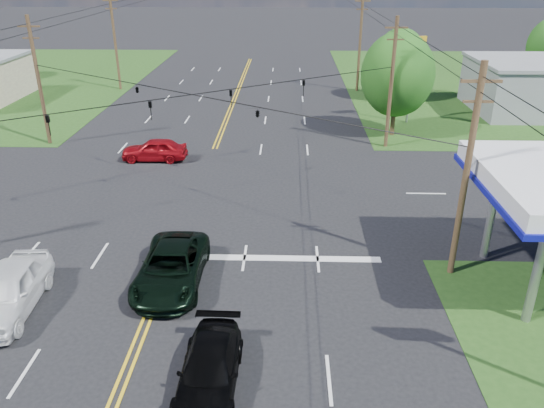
{
  "coord_description": "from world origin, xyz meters",
  "views": [
    {
      "loc": [
        5.48,
        -17.91,
        12.98
      ],
      "look_at": [
        4.76,
        6.0,
        1.95
      ],
      "focal_mm": 35.0,
      "sensor_mm": 36.0,
      "label": 1
    }
  ],
  "objects_px": {
    "pole_se": "(467,172)",
    "pole_left_far": "(115,41)",
    "pickup_dkgreen": "(171,267)",
    "tree_right_a": "(398,75)",
    "suv_black": "(209,370)",
    "pole_nw": "(39,80)",
    "pole_right_far": "(360,42)",
    "pickup_white": "(8,290)",
    "tree_right_b": "(400,58)",
    "pole_ne": "(391,82)"
  },
  "relations": [
    {
      "from": "pickup_dkgreen",
      "to": "pole_nw",
      "type": "bearing_deg",
      "value": 124.88
    },
    {
      "from": "pole_right_far",
      "to": "tree_right_a",
      "type": "relative_size",
      "value": 1.22
    },
    {
      "from": "pole_nw",
      "to": "tree_right_b",
      "type": "distance_m",
      "value": 33.1
    },
    {
      "from": "pole_se",
      "to": "tree_right_b",
      "type": "height_order",
      "value": "pole_se"
    },
    {
      "from": "tree_right_a",
      "to": "pickup_dkgreen",
      "type": "relative_size",
      "value": 1.4
    },
    {
      "from": "pole_nw",
      "to": "pole_right_far",
      "type": "distance_m",
      "value": 32.2
    },
    {
      "from": "pole_right_far",
      "to": "suv_black",
      "type": "xyz_separation_m",
      "value": [
        -10.0,
        -44.4,
        -4.48
      ]
    },
    {
      "from": "pole_right_far",
      "to": "pickup_white",
      "type": "bearing_deg",
      "value": -114.8
    },
    {
      "from": "pole_se",
      "to": "pole_nw",
      "type": "relative_size",
      "value": 1.0
    },
    {
      "from": "suv_black",
      "to": "pickup_white",
      "type": "relative_size",
      "value": 0.88
    },
    {
      "from": "tree_right_a",
      "to": "pole_left_far",
      "type": "bearing_deg",
      "value": 149.35
    },
    {
      "from": "tree_right_b",
      "to": "pickup_dkgreen",
      "type": "xyz_separation_m",
      "value": [
        -16.0,
        -34.28,
        -3.4
      ]
    },
    {
      "from": "pole_nw",
      "to": "pole_ne",
      "type": "height_order",
      "value": "same"
    },
    {
      "from": "pole_nw",
      "to": "tree_right_b",
      "type": "xyz_separation_m",
      "value": [
        29.5,
        15.0,
        -0.7
      ]
    },
    {
      "from": "pole_nw",
      "to": "pickup_white",
      "type": "relative_size",
      "value": 1.75
    },
    {
      "from": "pole_ne",
      "to": "pickup_dkgreen",
      "type": "xyz_separation_m",
      "value": [
        -12.5,
        -19.28,
        -4.1
      ]
    },
    {
      "from": "pole_left_far",
      "to": "pickup_white",
      "type": "bearing_deg",
      "value": -79.71
    },
    {
      "from": "pole_nw",
      "to": "pole_se",
      "type": "bearing_deg",
      "value": -34.7
    },
    {
      "from": "tree_right_a",
      "to": "pole_nw",
      "type": "bearing_deg",
      "value": -173.66
    },
    {
      "from": "pole_right_far",
      "to": "tree_right_b",
      "type": "distance_m",
      "value": 5.4
    },
    {
      "from": "pickup_dkgreen",
      "to": "suv_black",
      "type": "height_order",
      "value": "pickup_dkgreen"
    },
    {
      "from": "pole_left_far",
      "to": "tree_right_b",
      "type": "distance_m",
      "value": 29.79
    },
    {
      "from": "tree_right_b",
      "to": "pole_left_far",
      "type": "bearing_deg",
      "value": 172.28
    },
    {
      "from": "tree_right_a",
      "to": "pickup_white",
      "type": "xyz_separation_m",
      "value": [
        -19.67,
        -24.39,
        -3.94
      ]
    },
    {
      "from": "pole_se",
      "to": "pole_nw",
      "type": "bearing_deg",
      "value": 145.3
    },
    {
      "from": "pole_left_far",
      "to": "pickup_dkgreen",
      "type": "xyz_separation_m",
      "value": [
        13.5,
        -38.28,
        -4.35
      ]
    },
    {
      "from": "pole_se",
      "to": "tree_right_a",
      "type": "xyz_separation_m",
      "value": [
        1.0,
        21.0,
        -0.05
      ]
    },
    {
      "from": "pole_left_far",
      "to": "pickup_dkgreen",
      "type": "bearing_deg",
      "value": -70.57
    },
    {
      "from": "tree_right_a",
      "to": "tree_right_b",
      "type": "xyz_separation_m",
      "value": [
        2.5,
        12.0,
        -0.65
      ]
    },
    {
      "from": "pole_left_far",
      "to": "suv_black",
      "type": "height_order",
      "value": "pole_left_far"
    },
    {
      "from": "tree_right_b",
      "to": "pickup_dkgreen",
      "type": "height_order",
      "value": "tree_right_b"
    },
    {
      "from": "pole_se",
      "to": "suv_black",
      "type": "relative_size",
      "value": 1.99
    },
    {
      "from": "pole_ne",
      "to": "suv_black",
      "type": "relative_size",
      "value": 1.99
    },
    {
      "from": "pole_se",
      "to": "pole_left_far",
      "type": "bearing_deg",
      "value": 125.1
    },
    {
      "from": "tree_right_a",
      "to": "pickup_white",
      "type": "height_order",
      "value": "tree_right_a"
    },
    {
      "from": "pole_ne",
      "to": "tree_right_a",
      "type": "relative_size",
      "value": 1.16
    },
    {
      "from": "pole_right_far",
      "to": "pole_left_far",
      "type": "bearing_deg",
      "value": 180.0
    },
    {
      "from": "pole_right_far",
      "to": "tree_right_a",
      "type": "xyz_separation_m",
      "value": [
        1.0,
        -16.0,
        -0.3
      ]
    },
    {
      "from": "pole_se",
      "to": "pickup_dkgreen",
      "type": "height_order",
      "value": "pole_se"
    },
    {
      "from": "tree_right_a",
      "to": "pole_ne",
      "type": "bearing_deg",
      "value": -108.43
    },
    {
      "from": "pole_right_far",
      "to": "suv_black",
      "type": "distance_m",
      "value": 45.73
    },
    {
      "from": "pole_left_far",
      "to": "pickup_white",
      "type": "height_order",
      "value": "pole_left_far"
    },
    {
      "from": "pole_nw",
      "to": "suv_black",
      "type": "xyz_separation_m",
      "value": [
        16.0,
        -25.4,
        -4.22
      ]
    },
    {
      "from": "pole_se",
      "to": "tree_right_a",
      "type": "bearing_deg",
      "value": 87.27
    },
    {
      "from": "pole_left_far",
      "to": "pole_right_far",
      "type": "height_order",
      "value": "same"
    },
    {
      "from": "tree_right_a",
      "to": "suv_black",
      "type": "xyz_separation_m",
      "value": [
        -11.0,
        -28.4,
        -4.18
      ]
    },
    {
      "from": "pole_left_far",
      "to": "suv_black",
      "type": "xyz_separation_m",
      "value": [
        16.0,
        -44.4,
        -4.48
      ]
    },
    {
      "from": "tree_right_b",
      "to": "suv_black",
      "type": "height_order",
      "value": "tree_right_b"
    },
    {
      "from": "pole_se",
      "to": "pole_right_far",
      "type": "distance_m",
      "value": 37.0
    },
    {
      "from": "tree_right_b",
      "to": "pole_ne",
      "type": "bearing_deg",
      "value": -103.13
    }
  ]
}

